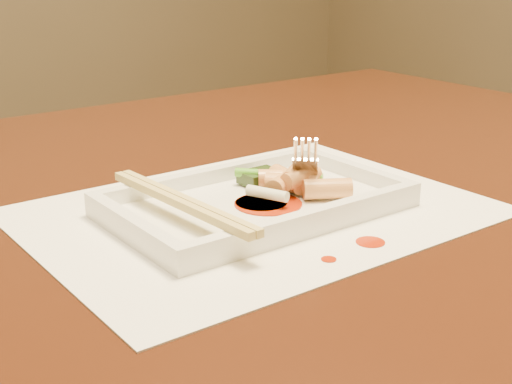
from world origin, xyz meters
TOP-DOWN VIEW (x-y plane):
  - table at (0.00, 0.00)m, footprint 1.40×0.90m
  - placemat at (0.02, -0.07)m, footprint 0.40×0.30m
  - sauce_splatter_a at (0.05, -0.18)m, footprint 0.02×0.02m
  - sauce_splatter_b at (0.00, -0.19)m, footprint 0.01×0.01m
  - plate_base at (0.02, -0.07)m, footprint 0.26×0.16m
  - plate_rim_far at (0.02, 0.00)m, footprint 0.26×0.01m
  - plate_rim_near at (0.02, -0.14)m, footprint 0.26×0.01m
  - plate_rim_left at (-0.10, -0.07)m, footprint 0.01×0.14m
  - plate_rim_right at (0.15, -0.07)m, footprint 0.01×0.14m
  - veg_piece at (0.06, -0.03)m, footprint 0.04×0.03m
  - scallion_white at (0.02, -0.08)m, footprint 0.02×0.04m
  - scallion_green at (0.06, -0.05)m, footprint 0.06×0.07m
  - chopstick_a at (-0.06, -0.07)m, footprint 0.02×0.20m
  - chopstick_b at (-0.05, -0.07)m, footprint 0.02×0.20m
  - fork at (0.09, -0.05)m, footprint 0.09×0.10m
  - sauce_blob_0 at (0.02, -0.07)m, footprint 0.05×0.05m
  - sauce_blob_1 at (0.03, -0.08)m, footprint 0.06×0.06m
  - rice_cake_0 at (0.06, -0.07)m, footprint 0.05×0.05m
  - rice_cake_1 at (0.07, -0.06)m, footprint 0.02×0.05m
  - rice_cake_2 at (0.07, -0.08)m, footprint 0.04×0.02m
  - rice_cake_3 at (0.08, -0.10)m, footprint 0.05×0.04m
  - rice_cake_4 at (0.06, -0.06)m, footprint 0.05×0.04m
  - rice_cake_5 at (0.08, -0.06)m, footprint 0.05×0.04m
  - rice_cake_6 at (0.06, -0.05)m, footprint 0.05×0.04m

SIDE VIEW (x-z plane):
  - table at x=0.00m, z-range 0.27..1.02m
  - placemat at x=0.02m, z-range 0.75..0.75m
  - sauce_splatter_a at x=0.05m, z-range 0.75..0.75m
  - sauce_splatter_b at x=0.00m, z-range 0.75..0.75m
  - plate_base at x=0.02m, z-range 0.75..0.76m
  - sauce_blob_0 at x=0.02m, z-range 0.76..0.76m
  - sauce_blob_1 at x=0.03m, z-range 0.76..0.76m
  - plate_rim_far at x=0.02m, z-range 0.76..0.77m
  - plate_rim_near at x=0.02m, z-range 0.76..0.77m
  - plate_rim_left at x=-0.10m, z-range 0.76..0.77m
  - plate_rim_right at x=0.15m, z-range 0.76..0.77m
  - veg_piece at x=0.06m, z-range 0.76..0.77m
  - rice_cake_0 at x=0.06m, z-range 0.76..0.78m
  - rice_cake_1 at x=0.07m, z-range 0.76..0.78m
  - rice_cake_3 at x=0.08m, z-range 0.76..0.78m
  - rice_cake_4 at x=0.06m, z-range 0.76..0.78m
  - rice_cake_6 at x=0.06m, z-range 0.76..0.78m
  - scallion_white at x=0.02m, z-range 0.77..0.78m
  - scallion_green at x=0.06m, z-range 0.77..0.78m
  - rice_cake_2 at x=0.07m, z-range 0.77..0.78m
  - rice_cake_5 at x=0.08m, z-range 0.77..0.78m
  - chopstick_a at x=-0.06m, z-range 0.77..0.78m
  - chopstick_b at x=-0.05m, z-range 0.77..0.78m
  - fork at x=0.09m, z-range 0.76..0.90m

